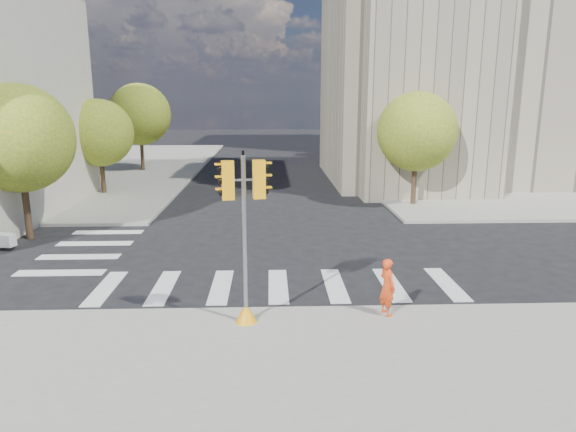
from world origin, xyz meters
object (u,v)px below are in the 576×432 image
(lamp_far, at_px, (365,112))
(traffic_signal, at_px, (245,253))
(lamp_near, at_px, (407,119))
(photographer, at_px, (387,287))

(lamp_far, height_order, traffic_signal, lamp_far)
(lamp_near, xyz_separation_m, traffic_signal, (-8.97, -18.94, -2.56))
(lamp_near, distance_m, traffic_signal, 21.11)
(lamp_near, xyz_separation_m, lamp_far, (0.00, 14.00, 0.00))
(lamp_far, xyz_separation_m, photographer, (-5.24, -32.60, -3.65))
(photographer, bearing_deg, traffic_signal, 72.67)
(lamp_far, bearing_deg, photographer, -99.14)
(photographer, bearing_deg, lamp_near, -38.26)
(traffic_signal, relative_size, photographer, 2.84)
(lamp_far, relative_size, traffic_signal, 1.83)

